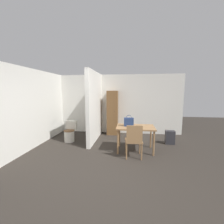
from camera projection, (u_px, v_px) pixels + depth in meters
ground_plane at (98, 173)px, 3.33m from camera, size 16.00×16.00×0.00m
wall_back at (114, 104)px, 6.47m from camera, size 5.67×0.12×2.50m
wall_left at (39, 108)px, 5.08m from camera, size 0.12×4.31×2.50m
partition_wall at (95, 106)px, 5.50m from camera, size 0.12×2.00×2.50m
dining_table at (135, 129)px, 4.50m from camera, size 1.13×0.74×0.75m
wooden_chair at (134, 140)px, 4.02m from camera, size 0.49×0.49×0.93m
toilet at (70, 133)px, 5.44m from camera, size 0.38×0.52×0.72m
handbag at (129, 122)px, 4.52m from camera, size 0.29×0.13×0.34m
wooden_cabinet at (113, 113)px, 6.24m from camera, size 0.44×0.44×1.82m
space_heater at (170, 137)px, 5.13m from camera, size 0.31×0.19×0.47m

